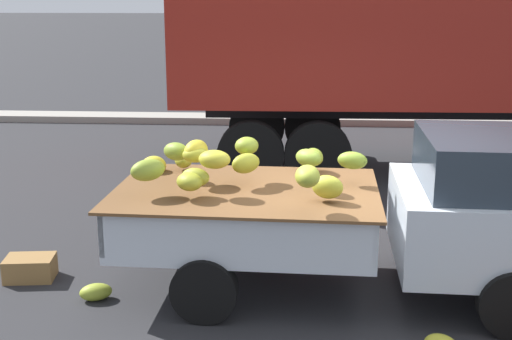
% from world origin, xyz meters
% --- Properties ---
extents(ground, '(220.00, 220.00, 0.00)m').
position_xyz_m(ground, '(0.00, 0.00, 0.00)').
color(ground, '#28282B').
extents(curb_strip, '(80.00, 0.80, 0.16)m').
position_xyz_m(curb_strip, '(0.00, 9.59, 0.08)').
color(curb_strip, gray).
rests_on(curb_strip, ground).
extents(pickup_truck, '(4.85, 2.06, 1.70)m').
position_xyz_m(pickup_truck, '(0.64, -0.01, 0.89)').
color(pickup_truck, silver).
rests_on(pickup_truck, ground).
extents(fallen_banana_bunch_near_tailgate, '(0.38, 0.32, 0.17)m').
position_xyz_m(fallen_banana_bunch_near_tailgate, '(-2.73, -0.40, 0.09)').
color(fallen_banana_bunch_near_tailgate, '#95A52F').
rests_on(fallen_banana_bunch_near_tailgate, ground).
extents(produce_crate, '(0.56, 0.42, 0.25)m').
position_xyz_m(produce_crate, '(-3.61, 0.08, 0.13)').
color(produce_crate, olive).
rests_on(produce_crate, ground).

